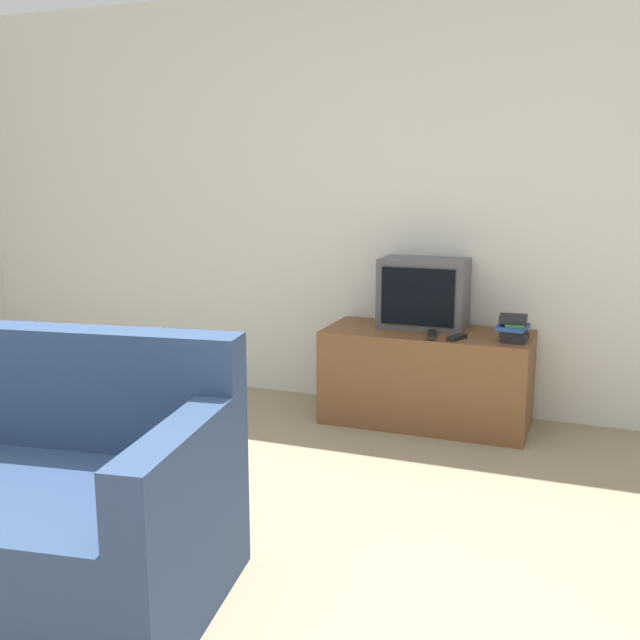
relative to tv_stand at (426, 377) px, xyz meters
name	(u,v)px	position (x,y,z in m)	size (l,w,h in m)	color
wall_back	(372,202)	(-0.45, 0.32, 1.02)	(9.00, 0.06, 2.60)	silver
tv_stand	(426,377)	(0.00, 0.00, 0.00)	(1.21, 0.53, 0.56)	brown
television	(423,293)	(-0.06, 0.11, 0.49)	(0.51, 0.31, 0.42)	#4C4C51
book_stack	(514,328)	(0.50, -0.06, 0.35)	(0.17, 0.23, 0.14)	black
remote_on_stand	(431,335)	(0.06, -0.15, 0.29)	(0.08, 0.20, 0.02)	black
remote_secondary	(457,337)	(0.20, -0.16, 0.29)	(0.09, 0.15, 0.02)	black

